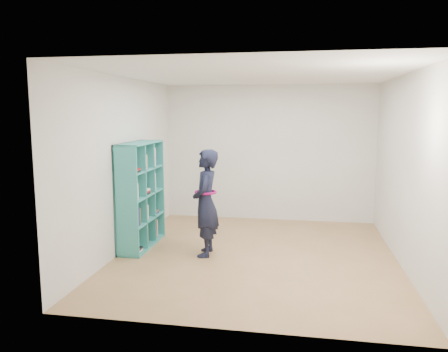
# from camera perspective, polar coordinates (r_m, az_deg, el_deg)

# --- Properties ---
(floor) EXTENTS (4.50, 4.50, 0.00)m
(floor) POSITION_cam_1_polar(r_m,az_deg,el_deg) (6.52, 4.17, -10.31)
(floor) COLOR olive
(floor) RESTS_ON ground
(ceiling) EXTENTS (4.50, 4.50, 0.00)m
(ceiling) POSITION_cam_1_polar(r_m,az_deg,el_deg) (6.20, 4.42, 13.09)
(ceiling) COLOR white
(ceiling) RESTS_ON wall_back
(wall_left) EXTENTS (0.02, 4.50, 2.60)m
(wall_left) POSITION_cam_1_polar(r_m,az_deg,el_deg) (6.73, -12.91, 1.44)
(wall_left) COLOR beige
(wall_left) RESTS_ON floor
(wall_right) EXTENTS (0.02, 4.50, 2.60)m
(wall_right) POSITION_cam_1_polar(r_m,az_deg,el_deg) (6.36, 22.54, 0.61)
(wall_right) COLOR beige
(wall_right) RESTS_ON floor
(wall_back) EXTENTS (4.00, 0.02, 2.60)m
(wall_back) POSITION_cam_1_polar(r_m,az_deg,el_deg) (8.46, 5.82, 2.97)
(wall_back) COLOR beige
(wall_back) RESTS_ON floor
(wall_front) EXTENTS (4.00, 0.02, 2.60)m
(wall_front) POSITION_cam_1_polar(r_m,az_deg,el_deg) (4.03, 1.07, -2.88)
(wall_front) COLOR beige
(wall_front) RESTS_ON floor
(bookshelf) EXTENTS (0.36, 1.22, 1.63)m
(bookshelf) POSITION_cam_1_polar(r_m,az_deg,el_deg) (6.90, -11.02, -2.58)
(bookshelf) COLOR teal
(bookshelf) RESTS_ON floor
(person) EXTENTS (0.42, 0.60, 1.56)m
(person) POSITION_cam_1_polar(r_m,az_deg,el_deg) (6.35, -2.41, -3.52)
(person) COLOR black
(person) RESTS_ON floor
(smartphone) EXTENTS (0.04, 0.08, 0.12)m
(smartphone) POSITION_cam_1_polar(r_m,az_deg,el_deg) (6.43, -3.65, -2.45)
(smartphone) COLOR silver
(smartphone) RESTS_ON person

